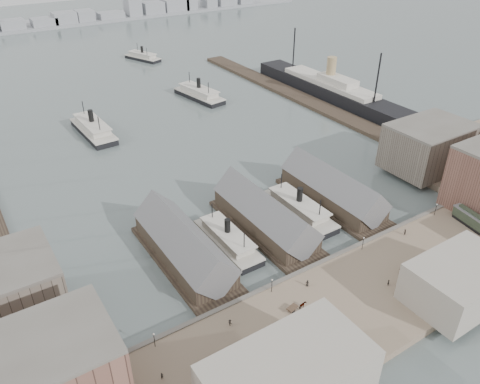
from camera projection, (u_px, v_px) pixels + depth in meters
ground at (301, 260)px, 124.25m from camera, size 900.00×900.00×0.00m
quay at (356, 303)px, 109.38m from camera, size 180.00×30.00×2.00m
seawall at (314, 268)px, 119.93m from camera, size 180.00×1.20×2.30m
east_wharf at (308, 101)px, 224.68m from camera, size 10.00×180.00×1.60m
ferry_shed_west at (184, 246)px, 121.88m from camera, size 14.00×42.00×12.60m
ferry_shed_center at (265, 216)px, 133.96m from camera, size 14.00×42.00×12.60m
ferry_shed_east at (333, 191)px, 146.04m from camera, size 14.00×42.00×12.60m
warehouse_east_back at (428, 147)px, 161.69m from camera, size 28.00×20.00×15.00m
street_bldg_center at (460, 281)px, 106.95m from camera, size 24.00×16.00×10.00m
street_bldg_west at (288, 381)px, 83.20m from camera, size 30.00×16.00×12.00m
lamp_post_far_w at (154, 337)px, 95.88m from camera, size 0.44×0.44×3.92m
lamp_post_near_w at (272, 283)px, 109.82m from camera, size 0.44×0.44×3.92m
lamp_post_near_e at (363, 241)px, 123.76m from camera, size 0.44×0.44×3.92m
lamp_post_far_e at (436, 207)px, 137.70m from camera, size 0.44×0.44×3.92m
far_shore at (24, 24)px, 361.08m from camera, size 500.00×40.00×15.72m
ferry_docked_west at (228, 239)px, 128.72m from camera, size 7.69×25.63×9.15m
ferry_docked_east at (299, 208)px, 141.53m from camera, size 8.42×28.06×10.02m
ferry_open_near at (93, 129)px, 192.26m from camera, size 10.56×31.90×11.28m
ferry_open_mid at (199, 94)px, 228.92m from camera, size 13.76×31.31×10.81m
ferry_open_far at (143, 57)px, 288.03m from camera, size 15.94×25.65×8.81m
ocean_steamer at (329, 89)px, 230.06m from camera, size 13.48×98.48×19.70m
tram at (470, 219)px, 133.73m from camera, size 4.68×11.44×3.95m
horse_cart_left at (224, 359)px, 93.67m from camera, size 4.81×2.20×1.62m
horse_cart_center at (300, 306)px, 106.02m from camera, size 4.99×2.24×1.60m
horse_cart_right at (410, 268)px, 117.56m from camera, size 4.59×1.73×1.42m
pedestrian_0 at (162, 376)px, 90.20m from camera, size 0.69×0.58×1.61m
pedestrian_1 at (217, 363)px, 92.76m from camera, size 0.90×0.75×1.69m
pedestrian_2 at (230, 323)px, 101.82m from camera, size 1.01×1.22×1.64m
pedestrian_3 at (295, 335)px, 98.74m from camera, size 0.87×1.05×1.68m
pedestrian_4 at (307, 283)px, 112.48m from camera, size 0.95×1.01×1.73m
pedestrian_5 at (388, 283)px, 112.70m from camera, size 0.64×0.74×1.70m
pedestrian_6 at (405, 232)px, 130.28m from camera, size 0.96×0.80×1.76m
pedestrian_7 at (444, 265)px, 118.29m from camera, size 0.87×1.14×1.57m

